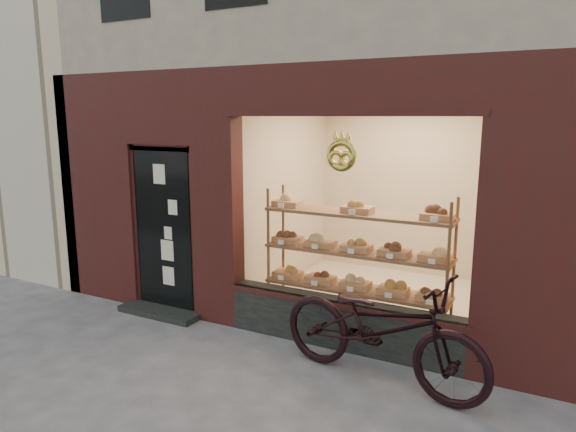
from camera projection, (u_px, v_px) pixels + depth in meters
The scene contains 3 objects.
neighbor_left at pixel (10, 34), 12.42m from camera, with size 12.00×7.00×9.00m, color beige.
display_shelf at pixel (356, 265), 5.99m from camera, with size 2.20×0.45×1.70m.
bicycle at pixel (380, 328), 4.90m from camera, with size 0.75×2.14×1.13m, color black.
Camera 1 is at (2.42, -2.93, 2.56)m, focal length 32.00 mm.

